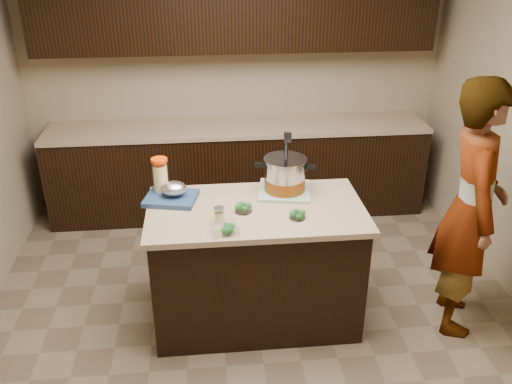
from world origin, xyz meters
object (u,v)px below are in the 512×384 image
(lemonade_pitcher, at_px, (161,178))
(stock_pot, at_px, (285,176))
(island, at_px, (256,264))
(person, at_px, (471,209))

(lemonade_pitcher, bearing_deg, stock_pot, -2.67)
(stock_pot, bearing_deg, island, -124.13)
(person, bearing_deg, island, 99.10)
(island, bearing_deg, person, -6.55)
(stock_pot, bearing_deg, person, -6.94)
(island, height_order, lemonade_pitcher, lemonade_pitcher)
(stock_pot, relative_size, lemonade_pitcher, 1.58)
(island, xyz_separation_m, stock_pot, (0.23, 0.22, 0.57))
(stock_pot, distance_m, person, 1.27)
(lemonade_pitcher, distance_m, person, 2.11)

